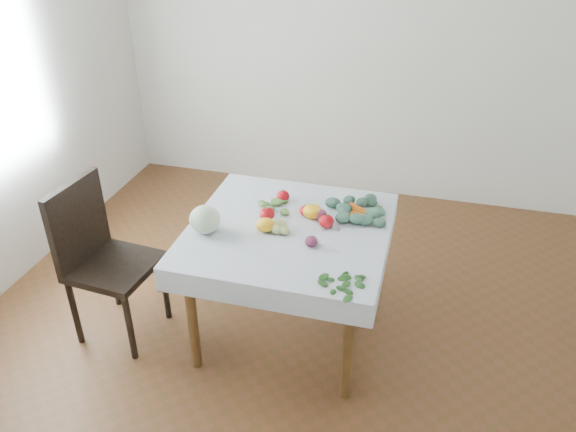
% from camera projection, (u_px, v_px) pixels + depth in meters
% --- Properties ---
extents(ground, '(4.00, 4.00, 0.00)m').
position_uv_depth(ground, '(289.00, 328.00, 3.57)').
color(ground, brown).
extents(back_wall, '(4.00, 0.04, 2.70)m').
position_uv_depth(back_wall, '(353.00, 40.00, 4.54)').
color(back_wall, white).
rests_on(back_wall, ground).
extents(table, '(1.00, 1.00, 0.75)m').
position_uv_depth(table, '(289.00, 242.00, 3.24)').
color(table, brown).
rests_on(table, ground).
extents(tablecloth, '(1.12, 1.12, 0.01)m').
position_uv_depth(tablecloth, '(289.00, 228.00, 3.19)').
color(tablecloth, white).
rests_on(tablecloth, table).
extents(chair, '(0.49, 0.49, 1.00)m').
position_uv_depth(chair, '(99.00, 251.00, 3.30)').
color(chair, black).
rests_on(chair, ground).
extents(cabbage, '(0.20, 0.20, 0.16)m').
position_uv_depth(cabbage, '(205.00, 219.00, 3.11)').
color(cabbage, '#DBF4CC').
rests_on(cabbage, tablecloth).
extents(tomato_a, '(0.09, 0.09, 0.07)m').
position_uv_depth(tomato_a, '(283.00, 196.00, 3.44)').
color(tomato_a, red).
rests_on(tomato_a, tablecloth).
extents(tomato_b, '(0.07, 0.07, 0.06)m').
position_uv_depth(tomato_b, '(306.00, 211.00, 3.28)').
color(tomato_b, red).
rests_on(tomato_b, tablecloth).
extents(tomato_c, '(0.12, 0.12, 0.08)m').
position_uv_depth(tomato_c, '(267.00, 214.00, 3.24)').
color(tomato_c, red).
rests_on(tomato_c, tablecloth).
extents(tomato_d, '(0.11, 0.11, 0.08)m').
position_uv_depth(tomato_d, '(326.00, 221.00, 3.17)').
color(tomato_d, red).
rests_on(tomato_d, tablecloth).
extents(heirloom_back, '(0.14, 0.14, 0.08)m').
position_uv_depth(heirloom_back, '(313.00, 211.00, 3.26)').
color(heirloom_back, yellow).
rests_on(heirloom_back, tablecloth).
extents(heirloom_front, '(0.12, 0.12, 0.07)m').
position_uv_depth(heirloom_front, '(265.00, 225.00, 3.14)').
color(heirloom_front, yellow).
rests_on(heirloom_front, tablecloth).
extents(onion_a, '(0.08, 0.08, 0.06)m').
position_uv_depth(onion_a, '(321.00, 214.00, 3.25)').
color(onion_a, '#511734').
rests_on(onion_a, tablecloth).
extents(onion_b, '(0.07, 0.07, 0.06)m').
position_uv_depth(onion_b, '(311.00, 241.00, 3.01)').
color(onion_b, '#511734').
rests_on(onion_b, tablecloth).
extents(tomatillo_cluster, '(0.15, 0.12, 0.05)m').
position_uv_depth(tomatillo_cluster, '(277.00, 226.00, 3.16)').
color(tomatillo_cluster, '#CDD77C').
rests_on(tomatillo_cluster, tablecloth).
extents(carrot_bunch, '(0.20, 0.21, 0.03)m').
position_uv_depth(carrot_bunch, '(360.00, 215.00, 3.28)').
color(carrot_bunch, orange).
rests_on(carrot_bunch, tablecloth).
extents(kale_bunch, '(0.35, 0.33, 0.05)m').
position_uv_depth(kale_bunch, '(352.00, 209.00, 3.32)').
color(kale_bunch, '#3C634E').
rests_on(kale_bunch, tablecloth).
extents(basil_bunch, '(0.24, 0.21, 0.01)m').
position_uv_depth(basil_bunch, '(345.00, 286.00, 2.71)').
color(basil_bunch, '#26581B').
rests_on(basil_bunch, tablecloth).
extents(dill_bunch, '(0.26, 0.19, 0.03)m').
position_uv_depth(dill_bunch, '(271.00, 205.00, 3.38)').
color(dill_bunch, '#57823B').
rests_on(dill_bunch, tablecloth).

